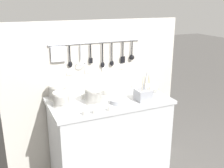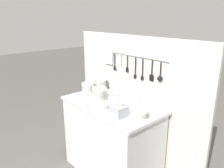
% 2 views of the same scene
% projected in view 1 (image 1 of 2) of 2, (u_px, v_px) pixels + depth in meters
% --- Properties ---
extents(counter, '(1.15, 0.63, 0.91)m').
position_uv_depth(counter, '(109.00, 141.00, 2.67)').
color(counter, '#B7BABC').
rests_on(counter, ground).
extents(back_wall, '(1.95, 0.11, 1.63)m').
position_uv_depth(back_wall, '(96.00, 96.00, 2.86)').
color(back_wall, '#BCB7AD').
rests_on(back_wall, ground).
extents(bowl_stack_tall_left, '(0.16, 0.16, 0.15)m').
position_uv_depth(bowl_stack_tall_left, '(94.00, 95.00, 2.41)').
color(bowl_stack_tall_left, silver).
rests_on(bowl_stack_tall_left, counter).
extents(bowl_stack_wide_centre, '(0.14, 0.14, 0.13)m').
position_uv_depth(bowl_stack_wide_centre, '(61.00, 99.00, 2.34)').
color(bowl_stack_wide_centre, silver).
rests_on(bowl_stack_wide_centre, counter).
extents(bowl_stack_short_front, '(0.16, 0.16, 0.15)m').
position_uv_depth(bowl_stack_short_front, '(57.00, 92.00, 2.50)').
color(bowl_stack_short_front, silver).
rests_on(bowl_stack_short_front, counter).
extents(bowl_stack_nested_right, '(0.15, 0.15, 0.09)m').
position_uv_depth(bowl_stack_nested_right, '(151.00, 89.00, 2.67)').
color(bowl_stack_nested_right, silver).
rests_on(bowl_stack_nested_right, counter).
extents(plate_stack, '(0.25, 0.25, 0.05)m').
position_uv_depth(plate_stack, '(114.00, 91.00, 2.69)').
color(plate_stack, silver).
rests_on(plate_stack, counter).
extents(steel_mixing_bowl, '(0.13, 0.13, 0.04)m').
position_uv_depth(steel_mixing_bowl, '(117.00, 102.00, 2.42)').
color(steel_mixing_bowl, '#93969E').
rests_on(steel_mixing_bowl, counter).
extents(cutlery_caddy, '(0.14, 0.14, 0.27)m').
position_uv_depth(cutlery_caddy, '(143.00, 95.00, 2.49)').
color(cutlery_caddy, '#93969E').
rests_on(cutlery_caddy, counter).
extents(cup_front_right, '(0.04, 0.04, 0.04)m').
position_uv_depth(cup_front_right, '(83.00, 96.00, 2.54)').
color(cup_front_right, silver).
rests_on(cup_front_right, counter).
extents(cup_front_left, '(0.04, 0.04, 0.04)m').
position_uv_depth(cup_front_left, '(110.00, 109.00, 2.25)').
color(cup_front_left, silver).
rests_on(cup_front_left, counter).
extents(cup_centre, '(0.04, 0.04, 0.04)m').
position_uv_depth(cup_centre, '(96.00, 111.00, 2.19)').
color(cup_centre, silver).
rests_on(cup_centre, counter).
extents(cup_beside_plates, '(0.04, 0.04, 0.04)m').
position_uv_depth(cup_beside_plates, '(97.00, 96.00, 2.54)').
color(cup_beside_plates, silver).
rests_on(cup_beside_plates, counter).
extents(cup_edge_near, '(0.04, 0.04, 0.04)m').
position_uv_depth(cup_edge_near, '(92.00, 93.00, 2.63)').
color(cup_edge_near, silver).
rests_on(cup_edge_near, counter).
extents(cup_by_caddy, '(0.04, 0.04, 0.04)m').
position_uv_depth(cup_by_caddy, '(134.00, 86.00, 2.85)').
color(cup_by_caddy, silver).
rests_on(cup_by_caddy, counter).
extents(cup_mid_row, '(0.04, 0.04, 0.04)m').
position_uv_depth(cup_mid_row, '(85.00, 113.00, 2.17)').
color(cup_mid_row, silver).
rests_on(cup_mid_row, counter).
extents(cup_edge_far, '(0.04, 0.04, 0.04)m').
position_uv_depth(cup_edge_far, '(137.00, 91.00, 2.68)').
color(cup_edge_far, silver).
rests_on(cup_edge_far, counter).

